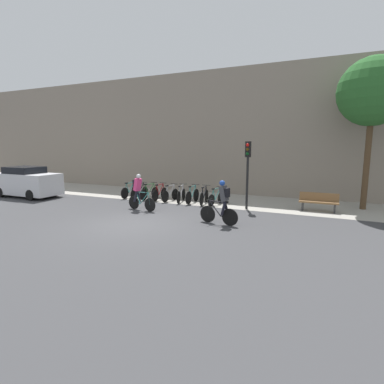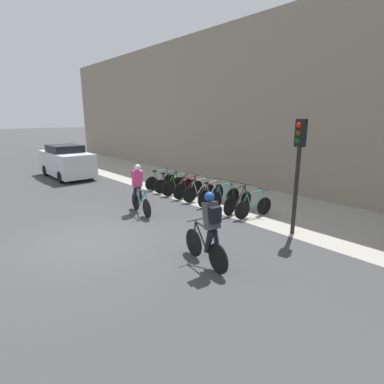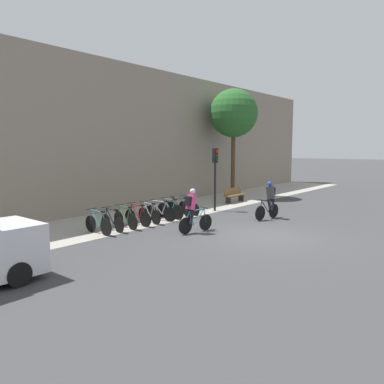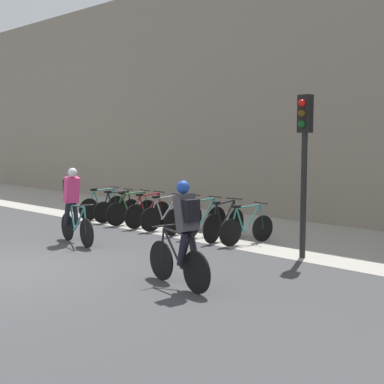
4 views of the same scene
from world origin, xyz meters
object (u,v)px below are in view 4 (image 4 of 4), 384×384
object	(u,v)px
parked_bike_0	(103,206)
parked_bike_1	(117,209)
parked_bike_3	(148,213)
parked_bike_6	(203,220)
parked_bike_4	(165,215)
cyclist_grey	(184,232)
cyclist_pink	(73,203)
parked_bike_7	(224,223)
parked_bike_8	(247,227)
parked_bike_5	(184,218)
parked_bike_2	(132,210)
traffic_light_pole	(304,145)

from	to	relation	value
parked_bike_0	parked_bike_1	world-z (taller)	parked_bike_0
parked_bike_3	parked_bike_6	world-z (taller)	parked_bike_6
parked_bike_1	parked_bike_4	size ratio (longest dim) A/B	1.00
cyclist_grey	cyclist_pink	bearing A→B (deg)	168.32
cyclist_pink	parked_bike_1	distance (m)	3.32
parked_bike_7	cyclist_grey	bearing A→B (deg)	-58.53
parked_bike_8	parked_bike_7	bearing A→B (deg)	179.99
cyclist_pink	parked_bike_4	size ratio (longest dim) A/B	1.11
parked_bike_6	parked_bike_5	bearing A→B (deg)	-179.92
parked_bike_0	parked_bike_8	distance (m)	5.54
parked_bike_4	parked_bike_5	size ratio (longest dim) A/B	0.94
cyclist_grey	parked_bike_2	bearing A→B (deg)	147.26
cyclist_grey	parked_bike_7	distance (m)	4.34
cyclist_grey	parked_bike_3	size ratio (longest dim) A/B	1.08
parked_bike_4	parked_bike_0	bearing A→B (deg)	-180.00
cyclist_pink	parked_bike_7	bearing A→B (deg)	49.25
parked_bike_4	parked_bike_8	bearing A→B (deg)	-0.01
parked_bike_0	parked_bike_2	size ratio (longest dim) A/B	0.99
parked_bike_7	parked_bike_8	size ratio (longest dim) A/B	1.10
parked_bike_1	parked_bike_8	world-z (taller)	same
parked_bike_7	parked_bike_8	distance (m)	0.69
parked_bike_1	parked_bike_7	bearing A→B (deg)	0.00
parked_bike_4	traffic_light_pole	xyz separation A→B (m)	(4.50, -0.37, 1.93)
cyclist_pink	parked_bike_7	size ratio (longest dim) A/B	1.01
parked_bike_0	parked_bike_5	size ratio (longest dim) A/B	0.99
cyclist_pink	parked_bike_3	size ratio (longest dim) A/B	1.08
parked_bike_3	parked_bike_4	size ratio (longest dim) A/B	1.03
parked_bike_0	parked_bike_7	size ratio (longest dim) A/B	0.96
parked_bike_1	parked_bike_7	size ratio (longest dim) A/B	0.91
parked_bike_3	parked_bike_6	distance (m)	2.08
cyclist_grey	parked_bike_7	bearing A→B (deg)	121.47
parked_bike_2	traffic_light_pole	world-z (taller)	traffic_light_pole
parked_bike_2	parked_bike_8	size ratio (longest dim) A/B	1.07
parked_bike_3	parked_bike_0	bearing A→B (deg)	-179.99
cyclist_pink	parked_bike_4	xyz separation A→B (m)	(0.27, 2.72, -0.55)
parked_bike_5	cyclist_pink	bearing A→B (deg)	-109.47
cyclist_grey	parked_bike_1	xyz separation A→B (m)	(-6.40, 3.67, -0.56)
parked_bike_5	parked_bike_7	size ratio (longest dim) A/B	0.98
cyclist_pink	parked_bike_8	size ratio (longest dim) A/B	1.11
parked_bike_5	parked_bike_7	xyz separation A→B (m)	(1.38, 0.00, 0.01)
parked_bike_7	traffic_light_pole	xyz separation A→B (m)	(2.42, -0.37, 1.91)
parked_bike_0	traffic_light_pole	bearing A→B (deg)	-2.90
parked_bike_7	parked_bike_8	world-z (taller)	parked_bike_7
parked_bike_1	parked_bike_3	size ratio (longest dim) A/B	0.97
parked_bike_4	parked_bike_7	distance (m)	2.08
cyclist_pink	parked_bike_1	world-z (taller)	cyclist_pink
traffic_light_pole	cyclist_grey	bearing A→B (deg)	-92.98
parked_bike_2	parked_bike_8	world-z (taller)	parked_bike_2
parked_bike_8	cyclist_grey	bearing A→B (deg)	-67.00
parked_bike_6	parked_bike_7	size ratio (longest dim) A/B	0.97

